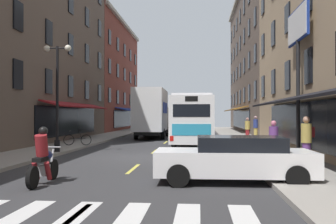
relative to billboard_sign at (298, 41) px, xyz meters
The scene contains 17 objects.
ground_plane 8.96m from the billboard_sign, behind, with size 34.80×80.00×0.10m, color #333335.
lane_centre_dashes 8.95m from the billboard_sign, behind, with size 0.14×73.90×0.01m.
crosswalk_near 13.81m from the billboard_sign, 123.77° to the right, with size 7.10×2.80×0.01m.
sidewalk_left 14.04m from the billboard_sign, behind, with size 3.00×80.00×0.14m, color gray.
sidewalk_right 5.54m from the billboard_sign, 154.65° to the right, with size 3.00×80.00×0.14m, color gray.
billboard_sign is the anchor object (origin of this frame).
transit_bus 10.36m from the billboard_sign, 120.84° to the left, with size 2.76×11.34×3.26m.
box_truck 16.52m from the billboard_sign, 122.42° to the left, with size 2.54×8.00×4.17m.
sedan_near 27.17m from the billboard_sign, 109.51° to the left, with size 2.07×4.65×1.38m.
sedan_mid 8.77m from the billboard_sign, 118.94° to the right, with size 4.63×1.95×1.36m.
motorcycle_rider 12.54m from the billboard_sign, 141.57° to the right, with size 0.62×2.07×1.66m.
bicycle_near 13.76m from the billboard_sign, 160.23° to the left, with size 1.70×0.48×0.91m.
pedestrian_near 6.07m from the billboard_sign, 101.32° to the right, with size 0.51×0.49×1.81m.
pedestrian_mid 5.51m from the billboard_sign, 121.68° to the right, with size 0.36×0.36×1.64m.
pedestrian_far 10.32m from the billboard_sign, 96.79° to the left, with size 0.36×0.36×1.68m.
pedestrian_rear 11.74m from the billboard_sign, 91.36° to the left, with size 0.36×0.36×1.80m.
street_lamp_twin 12.01m from the billboard_sign, behind, with size 1.42×0.32×5.41m.
Camera 1 is at (2.42, -16.61, 1.98)m, focal length 38.28 mm.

